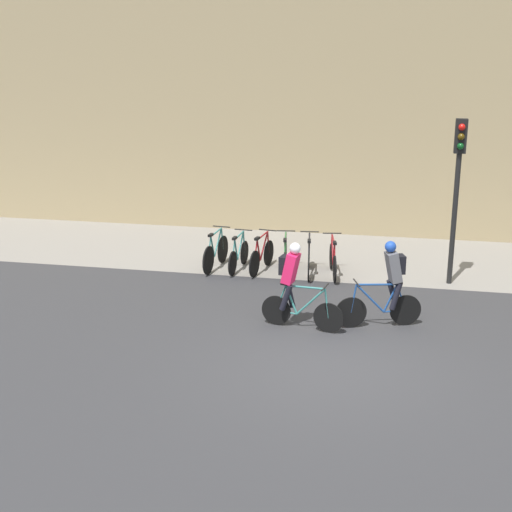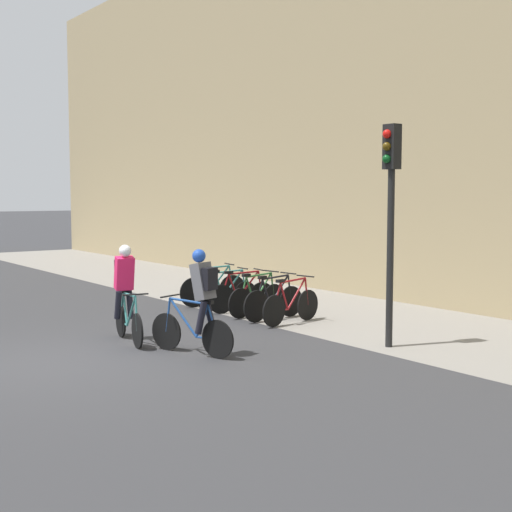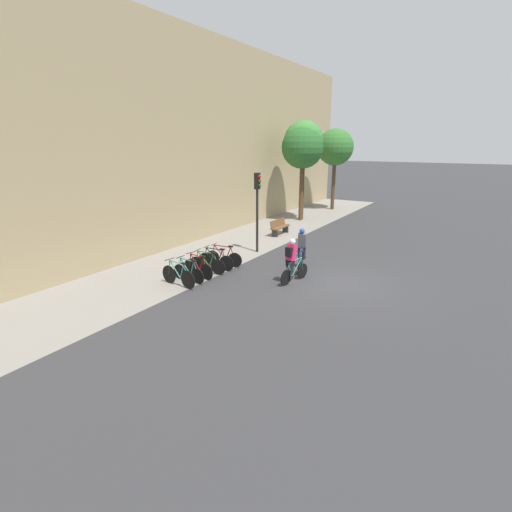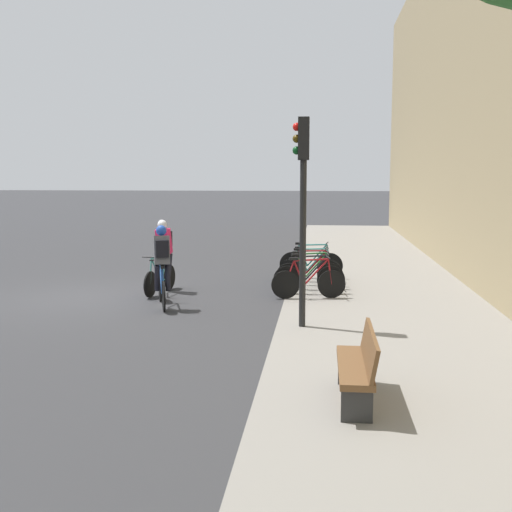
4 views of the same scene
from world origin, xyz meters
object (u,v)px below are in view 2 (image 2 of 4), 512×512
Objects in this scene: parked_bike_0 at (213,288)px; parked_bike_3 at (257,298)px; cyclist_grey at (200,299)px; parked_bike_4 at (274,301)px; parked_bike_2 at (242,295)px; traffic_light_pole at (391,194)px; parked_bike_5 at (291,305)px; parked_bike_1 at (227,293)px; cyclist_pink at (125,289)px.

parked_bike_0 is 1.76m from parked_bike_3.
cyclist_grey reaches higher than parked_bike_4.
parked_bike_2 is at bearing -0.03° from parked_bike_0.
traffic_light_pole reaches higher than parked_bike_3.
parked_bike_5 is 0.44× the size of traffic_light_pole.
cyclist_grey reaches higher than parked_bike_1.
traffic_light_pole is (3.34, -0.07, 2.24)m from parked_bike_4.
parked_bike_2 is at bearing 135.85° from cyclist_grey.
parked_bike_2 is 1.17m from parked_bike_4.
parked_bike_1 is 0.95× the size of parked_bike_3.
cyclist_grey reaches higher than cyclist_pink.
cyclist_grey is 4.85m from parked_bike_1.
parked_bike_5 is (2.93, -0.00, -0.02)m from parked_bike_0.
parked_bike_5 is (-1.38, 3.05, -0.55)m from cyclist_grey.
parked_bike_5 is (1.76, -0.00, -0.00)m from parked_bike_2.
parked_bike_3 is at bearing -0.02° from parked_bike_2.
cyclist_pink is at bearing -69.47° from parked_bike_2.
traffic_light_pole is (5.10, -0.07, 2.26)m from parked_bike_1.
parked_bike_4 is (2.34, -0.00, -0.01)m from parked_bike_0.
cyclist_pink is 3.60m from parked_bike_3.
parked_bike_2 is at bearing 110.53° from cyclist_pink.
cyclist_grey is at bearing -57.17° from parked_bike_4.
parked_bike_4 is 0.59m from parked_bike_5.
parked_bike_2 is at bearing 0.05° from parked_bike_1.
parked_bike_5 is 3.55m from traffic_light_pole.
parked_bike_4 is at bearing 0.01° from parked_bike_1.
parked_bike_5 is (2.35, -0.00, 0.01)m from parked_bike_1.
parked_bike_3 is at bearing 101.63° from cyclist_pink.
parked_bike_4 is (1.76, 0.00, 0.02)m from parked_bike_1.
parked_bike_4 is at bearing 122.83° from cyclist_grey.
parked_bike_0 is 1.02× the size of parked_bike_4.
parked_bike_5 is at bearing 178.60° from traffic_light_pole.
parked_bike_0 is (-4.31, 3.05, -0.53)m from cyclist_grey.
cyclist_grey is 1.03× the size of parked_bike_4.
parked_bike_1 is 1.17m from parked_bike_3.
cyclist_pink is 3.53m from parked_bike_4.
parked_bike_1 is 2.35m from parked_bike_5.
traffic_light_pole is (1.37, 2.98, 1.70)m from cyclist_grey.
traffic_light_pole reaches higher than cyclist_pink.
traffic_light_pole reaches higher than cyclist_grey.
parked_bike_0 reaches higher than parked_bike_2.
traffic_light_pole is (4.51, -0.07, 2.25)m from parked_bike_2.
cyclist_grey is 1.02× the size of parked_bike_0.
parked_bike_1 is at bearing 140.70° from cyclist_grey.
cyclist_pink reaches higher than parked_bike_1.
parked_bike_2 is 1.76m from parked_bike_5.
parked_bike_0 is 1.05× the size of parked_bike_2.
cyclist_grey is 5.31m from parked_bike_0.
parked_bike_4 is at bearing 0.01° from parked_bike_3.
parked_bike_5 is (0.45, 3.49, -0.55)m from cyclist_pink.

